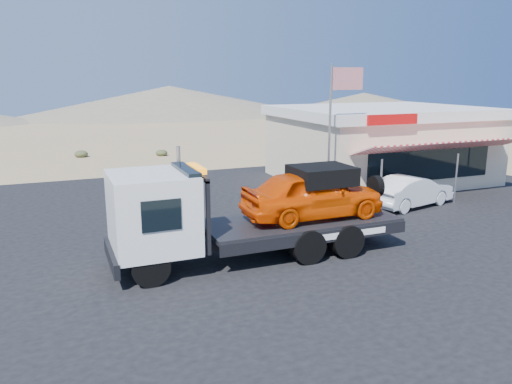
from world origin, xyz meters
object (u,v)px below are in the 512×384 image
(jerky_store, at_px, (380,143))
(flagpole, at_px, (335,120))
(tow_truck, at_px, (252,207))
(white_sedan, at_px, (411,191))

(jerky_store, bearing_deg, flagpole, -141.21)
(tow_truck, xyz_separation_m, jerky_store, (10.90, 8.65, 0.38))
(tow_truck, relative_size, flagpole, 1.50)
(white_sedan, distance_m, flagpole, 4.63)
(tow_truck, relative_size, white_sedan, 2.18)
(white_sedan, xyz_separation_m, flagpole, (-3.32, 1.01, 3.07))
(white_sedan, height_order, flagpole, flagpole)
(flagpole, bearing_deg, jerky_store, 38.79)
(tow_truck, bearing_deg, jerky_store, 38.45)
(jerky_store, height_order, flagpole, flagpole)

